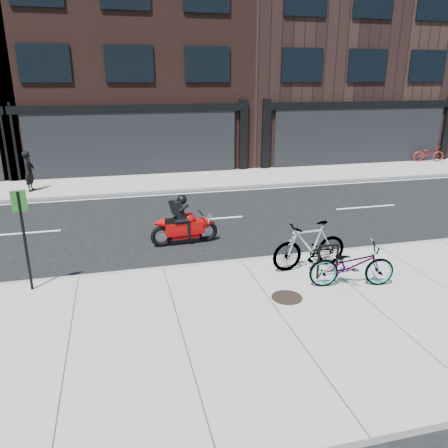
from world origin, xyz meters
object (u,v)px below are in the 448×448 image
object	(u,v)px
bicycle_front	(352,265)
bicycle_rear	(310,245)
motorcycle	(187,224)
sign_post	(24,232)
manhole_cover	(287,297)
pedestrian	(29,171)
bicycle_far	(428,154)
bike_rack	(328,258)

from	to	relation	value
bicycle_front	bicycle_rear	world-z (taller)	bicycle_rear
motorcycle	sign_post	bearing A→B (deg)	-153.64
manhole_cover	bicycle_rear	bearing A→B (deg)	50.52
bicycle_front	pedestrian	distance (m)	13.95
bicycle_far	motorcycle	bearing A→B (deg)	134.09
motorcycle	sign_post	xyz separation A→B (m)	(-3.87, -2.30, 0.87)
pedestrian	motorcycle	bearing A→B (deg)	-136.33
bicycle_front	pedestrian	size ratio (longest dim) A/B	1.16
bicycle_front	bicycle_far	size ratio (longest dim) A/B	1.13
bicycle_front	pedestrian	bearing A→B (deg)	47.91
bicycle_rear	pedestrian	xyz separation A→B (m)	(-7.90, 10.01, 0.24)
bicycle_rear	sign_post	distance (m)	6.49
pedestrian	bicycle_far	xyz separation A→B (m)	(20.53, 1.81, -0.38)
bicycle_front	manhole_cover	bearing A→B (deg)	108.25
pedestrian	bicycle_rear	bearing A→B (deg)	-134.27
sign_post	bicycle_rear	bearing A→B (deg)	-13.21
bicycle_front	sign_post	bearing A→B (deg)	88.35
bike_rack	bicycle_far	world-z (taller)	bicycle_far
motorcycle	pedestrian	distance (m)	9.04
motorcycle	bicycle_far	world-z (taller)	motorcycle
bike_rack	bicycle_rear	size ratio (longest dim) A/B	0.43
bicycle_far	manhole_cover	world-z (taller)	bicycle_far
bike_rack	sign_post	bearing A→B (deg)	170.81
bike_rack	manhole_cover	distance (m)	1.51
motorcycle	bicycle_far	xyz separation A→B (m)	(15.19, 9.10, -0.03)
bicycle_front	sign_post	size ratio (longest dim) A/B	0.85
bike_rack	bicycle_far	xyz separation A→B (m)	(12.47, 12.47, -0.05)
bicycle_rear	bicycle_far	size ratio (longest dim) A/B	1.16
bicycle_rear	bicycle_far	xyz separation A→B (m)	(12.63, 11.82, -0.14)
bicycle_front	manhole_cover	xyz separation A→B (m)	(-1.60, -0.21, -0.49)
bike_rack	manhole_cover	world-z (taller)	bike_rack
bicycle_rear	pedestrian	world-z (taller)	pedestrian
bicycle_rear	motorcycle	size ratio (longest dim) A/B	0.99
manhole_cover	sign_post	world-z (taller)	sign_post
sign_post	bike_rack	bearing A→B (deg)	-18.70
bicycle_front	sign_post	xyz separation A→B (m)	(-6.94, 1.54, 0.84)
bicycle_rear	sign_post	bearing A→B (deg)	-98.67
bicycle_far	manhole_cover	xyz separation A→B (m)	(-13.73, -13.15, -0.44)
pedestrian	bicycle_front	bearing A→B (deg)	-135.50
bicycle_front	bicycle_rear	distance (m)	1.24
bicycle_front	motorcycle	bearing A→B (deg)	49.43
motorcycle	manhole_cover	world-z (taller)	motorcycle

